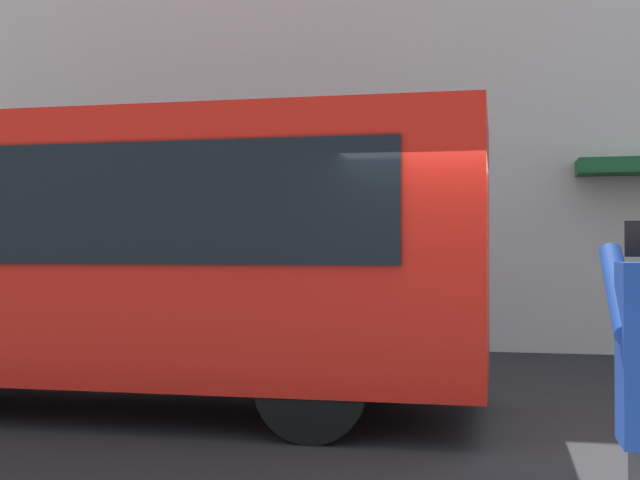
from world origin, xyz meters
The scene contains 2 objects.
ground_plane centered at (0.00, 0.00, 0.00)m, with size 60.00×60.00×0.00m, color #232326.
red_bus centered at (4.55, -0.49, 1.68)m, with size 9.05×2.54×3.08m.
Camera 1 is at (-0.06, 7.70, 1.67)m, focal length 46.74 mm.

